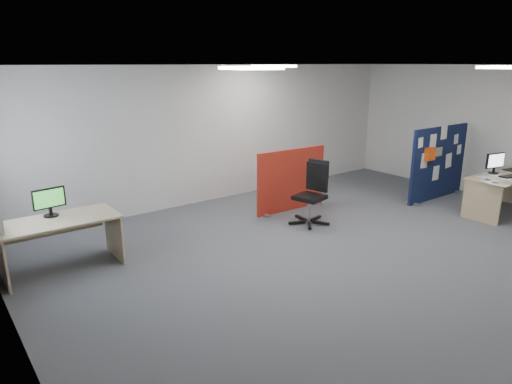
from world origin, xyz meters
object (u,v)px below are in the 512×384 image
navy_divider (438,163)px  second_desk (59,231)px  red_divider (291,180)px  office_chair (313,189)px  monitor_main (495,162)px  monitor_second (49,201)px  main_desk (502,184)px

navy_divider → second_desk: 7.24m
second_desk → red_divider: bearing=1.3°
office_chair → red_divider: bearing=64.4°
monitor_main → second_desk: 7.56m
navy_divider → red_divider: 3.17m
red_divider → monitor_second: size_ratio=3.65×
navy_divider → office_chair: (-3.08, 0.47, -0.14)m
navy_divider → second_desk: (-7.14, 1.14, -0.21)m
monitor_second → main_desk: bearing=-26.9°
main_desk → office_chair: size_ratio=1.52×
red_divider → office_chair: 0.79m
monitor_main → navy_divider: bearing=105.3°
office_chair → second_desk: bearing=157.1°
main_desk → second_desk: (-7.26, 2.40, -0.01)m
navy_divider → main_desk: 1.28m
navy_divider → second_desk: size_ratio=1.21×
main_desk → monitor_main: (-0.05, 0.17, 0.39)m
monitor_main → office_chair: monitor_main is taller
main_desk → office_chair: office_chair is taller
monitor_main → second_desk: (-7.21, 2.24, -0.40)m
main_desk → monitor_main: size_ratio=3.72×
monitor_second → second_desk: bearing=-81.2°
navy_divider → main_desk: navy_divider is taller
monitor_main → red_divider: (-2.98, 2.33, -0.37)m
monitor_second → office_chair: 4.21m
navy_divider → red_divider: bearing=157.0°
red_divider → second_desk: (-4.23, -0.09, -0.03)m
monitor_main → second_desk: size_ratio=0.29×
monitor_second → office_chair: (4.11, -0.83, -0.33)m
navy_divider → monitor_main: 1.12m
navy_divider → office_chair: bearing=171.4°
second_desk → monitor_second: bearing=106.4°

